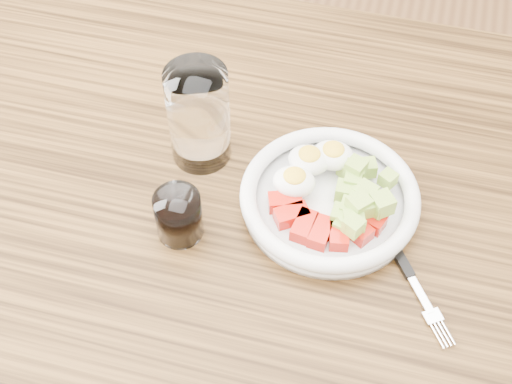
# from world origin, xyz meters

# --- Properties ---
(dining_table) EXTENTS (1.50, 0.90, 0.77)m
(dining_table) POSITION_xyz_m (0.00, 0.00, 0.67)
(dining_table) COLOR brown
(dining_table) RESTS_ON ground
(bowl) EXTENTS (0.24, 0.24, 0.06)m
(bowl) POSITION_xyz_m (0.08, 0.03, 0.79)
(bowl) COLOR white
(bowl) RESTS_ON dining_table
(fork) EXTENTS (0.12, 0.16, 0.01)m
(fork) POSITION_xyz_m (0.19, -0.03, 0.77)
(fork) COLOR black
(fork) RESTS_ON dining_table
(water_glass) EXTENTS (0.08, 0.08, 0.15)m
(water_glass) POSITION_xyz_m (-0.11, 0.08, 0.84)
(water_glass) COLOR white
(water_glass) RESTS_ON dining_table
(coffee_glass) EXTENTS (0.06, 0.06, 0.07)m
(coffee_glass) POSITION_xyz_m (-0.09, -0.05, 0.80)
(coffee_glass) COLOR white
(coffee_glass) RESTS_ON dining_table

